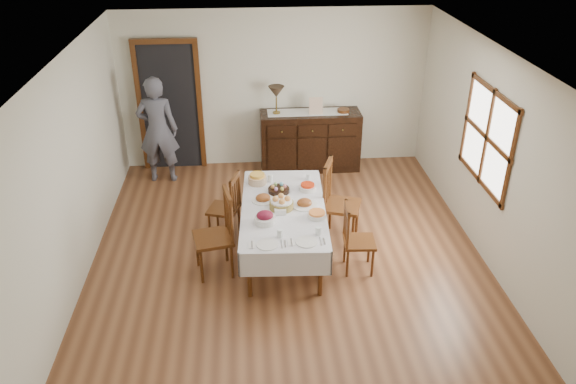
{
  "coord_description": "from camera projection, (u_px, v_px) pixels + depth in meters",
  "views": [
    {
      "loc": [
        -0.48,
        -5.88,
        4.19
      ],
      "look_at": [
        0.0,
        0.1,
        0.95
      ],
      "focal_mm": 35.0,
      "sensor_mm": 36.0,
      "label": 1
    }
  ],
  "objects": [
    {
      "name": "chair_left_far",
      "position": [
        227.0,
        206.0,
        7.48
      ],
      "size": [
        0.49,
        0.49,
        0.93
      ],
      "rotation": [
        0.0,
        0.0,
        -1.88
      ],
      "color": "#4D280F",
      "rests_on": "ground"
    },
    {
      "name": "carrot_bowl",
      "position": [
        308.0,
        187.0,
        7.37
      ],
      "size": [
        0.23,
        0.23,
        0.09
      ],
      "color": "white",
      "rests_on": "dining_table"
    },
    {
      "name": "casserole_dish",
      "position": [
        317.0,
        215.0,
        6.76
      ],
      "size": [
        0.22,
        0.22,
        0.08
      ],
      "color": "white",
      "rests_on": "dining_table"
    },
    {
      "name": "glass_far_a",
      "position": [
        270.0,
        178.0,
        7.57
      ],
      "size": [
        0.07,
        0.07,
        0.11
      ],
      "color": "white",
      "rests_on": "dining_table"
    },
    {
      "name": "pineapple_bowl",
      "position": [
        257.0,
        179.0,
        7.53
      ],
      "size": [
        0.25,
        0.25,
        0.14
      ],
      "color": "#CCAB88",
      "rests_on": "dining_table"
    },
    {
      "name": "table_lamp",
      "position": [
        276.0,
        93.0,
        8.93
      ],
      "size": [
        0.26,
        0.26,
        0.46
      ],
      "color": "brown",
      "rests_on": "sideboard"
    },
    {
      "name": "butter_dish",
      "position": [
        280.0,
        211.0,
        6.83
      ],
      "size": [
        0.14,
        0.1,
        0.07
      ],
      "color": "white",
      "rests_on": "dining_table"
    },
    {
      "name": "dining_table",
      "position": [
        283.0,
        213.0,
        7.04
      ],
      "size": [
        1.14,
        2.09,
        0.7
      ],
      "rotation": [
        0.0,
        0.0,
        -0.05
      ],
      "color": "silver",
      "rests_on": "ground"
    },
    {
      "name": "ham_platter_a",
      "position": [
        263.0,
        199.0,
        7.12
      ],
      "size": [
        0.29,
        0.29,
        0.11
      ],
      "color": "white",
      "rests_on": "dining_table"
    },
    {
      "name": "deco_bowl",
      "position": [
        343.0,
        111.0,
        9.13
      ],
      "size": [
        0.2,
        0.2,
        0.06
      ],
      "color": "#4D280F",
      "rests_on": "sideboard"
    },
    {
      "name": "chair_left_near",
      "position": [
        217.0,
        233.0,
        6.74
      ],
      "size": [
        0.53,
        0.53,
        1.09
      ],
      "rotation": [
        0.0,
        0.0,
        -1.37
      ],
      "color": "#4D280F",
      "rests_on": "ground"
    },
    {
      "name": "sideboard",
      "position": [
        310.0,
        141.0,
        9.37
      ],
      "size": [
        1.64,
        0.59,
        0.98
      ],
      "color": "black",
      "rests_on": "ground"
    },
    {
      "name": "ground",
      "position": [
        289.0,
        261.0,
        7.18
      ],
      "size": [
        6.0,
        6.0,
        0.0
      ],
      "primitive_type": "plane",
      "color": "brown"
    },
    {
      "name": "setting_left",
      "position": [
        271.0,
        241.0,
        6.29
      ],
      "size": [
        0.43,
        0.31,
        0.1
      ],
      "color": "white",
      "rests_on": "dining_table"
    },
    {
      "name": "person",
      "position": [
        157.0,
        127.0,
        8.77
      ],
      "size": [
        0.59,
        0.38,
        1.84
      ],
      "primitive_type": "imported",
      "rotation": [
        0.0,
        0.0,
        3.11
      ],
      "color": "#50515D",
      "rests_on": "ground"
    },
    {
      "name": "ham_platter_b",
      "position": [
        304.0,
        204.0,
        7.01
      ],
      "size": [
        0.33,
        0.33,
        0.11
      ],
      "color": "white",
      "rests_on": "dining_table"
    },
    {
      "name": "glass_far_b",
      "position": [
        309.0,
        177.0,
        7.63
      ],
      "size": [
        0.07,
        0.07,
        0.09
      ],
      "color": "white",
      "rests_on": "dining_table"
    },
    {
      "name": "setting_right",
      "position": [
        310.0,
        238.0,
        6.33
      ],
      "size": [
        0.43,
        0.31,
        0.1
      ],
      "color": "white",
      "rests_on": "dining_table"
    },
    {
      "name": "room_shell",
      "position": [
        274.0,
        129.0,
        6.76
      ],
      "size": [
        5.02,
        6.02,
        2.65
      ],
      "color": "white",
      "rests_on": "ground"
    },
    {
      "name": "chair_right_far",
      "position": [
        338.0,
        201.0,
        7.41
      ],
      "size": [
        0.59,
        0.59,
        1.11
      ],
      "rotation": [
        0.0,
        0.0,
        1.24
      ],
      "color": "#4D280F",
      "rests_on": "ground"
    },
    {
      "name": "runner",
      "position": [
        307.0,
        112.0,
        9.15
      ],
      "size": [
        1.3,
        0.35,
        0.01
      ],
      "color": "white",
      "rests_on": "sideboard"
    },
    {
      "name": "egg_basket",
      "position": [
        279.0,
        189.0,
        7.33
      ],
      "size": [
        0.28,
        0.28,
        0.11
      ],
      "color": "black",
      "rests_on": "dining_table"
    },
    {
      "name": "bread_basket",
      "position": [
        281.0,
        203.0,
        6.94
      ],
      "size": [
        0.3,
        0.3,
        0.17
      ],
      "color": "olive",
      "rests_on": "dining_table"
    },
    {
      "name": "beet_bowl",
      "position": [
        265.0,
        218.0,
        6.63
      ],
      "size": [
        0.25,
        0.25,
        0.16
      ],
      "color": "white",
      "rests_on": "dining_table"
    },
    {
      "name": "picture_frame",
      "position": [
        316.0,
        106.0,
        9.01
      ],
      "size": [
        0.22,
        0.08,
        0.28
      ],
      "color": "tan",
      "rests_on": "sideboard"
    },
    {
      "name": "chair_right_near",
      "position": [
        356.0,
        238.0,
        6.81
      ],
      "size": [
        0.4,
        0.4,
        0.91
      ],
      "rotation": [
        0.0,
        0.0,
        1.51
      ],
      "color": "#4D280F",
      "rests_on": "ground"
    }
  ]
}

